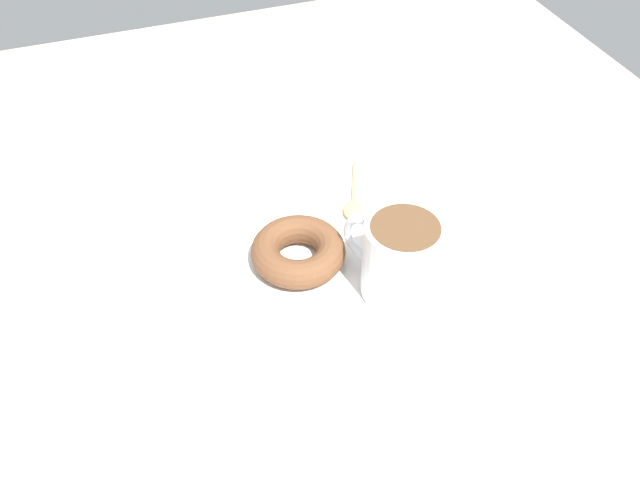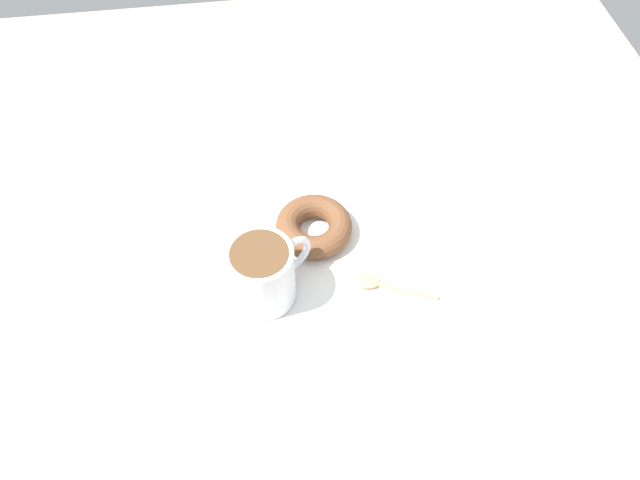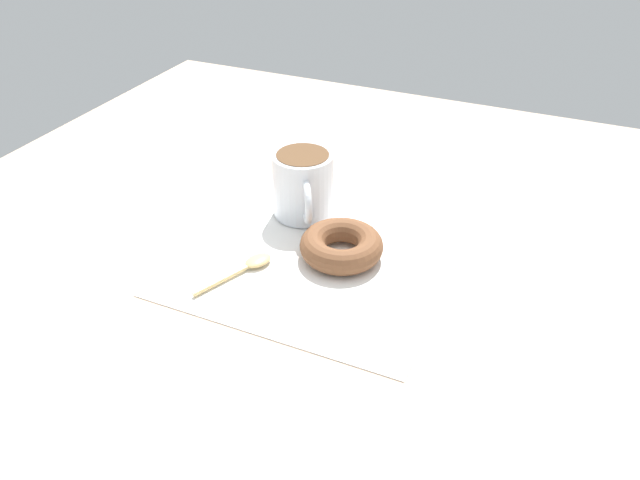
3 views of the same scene
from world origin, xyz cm
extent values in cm
cube|color=tan|center=(0.00, 0.00, -1.00)|extent=(120.00, 120.00, 2.00)
cube|color=white|center=(-1.64, -1.22, 0.15)|extent=(33.01, 33.01, 0.30)
cylinder|color=silver|center=(-9.72, -7.27, 4.75)|extent=(8.26, 8.26, 8.91)
cylinder|color=brown|center=(-9.72, -7.27, 9.01)|extent=(7.06, 7.06, 0.60)
torus|color=silver|center=(-5.74, -4.91, 4.75)|extent=(5.52, 3.78, 5.89)
torus|color=brown|center=(-2.11, 1.49, 1.91)|extent=(10.46, 10.46, 3.22)
ellipsoid|color=#D8B772|center=(3.47, -7.35, 0.75)|extent=(4.25, 3.63, 0.90)
cylinder|color=#D8B772|center=(8.24, -9.39, 0.58)|extent=(8.16, 3.92, 0.56)
camera|label=1|loc=(-55.62, 18.34, 56.39)|focal=40.00mm
camera|label=2|loc=(-8.46, -50.25, 68.74)|focal=35.00mm
camera|label=3|loc=(57.43, 24.66, 46.09)|focal=35.00mm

